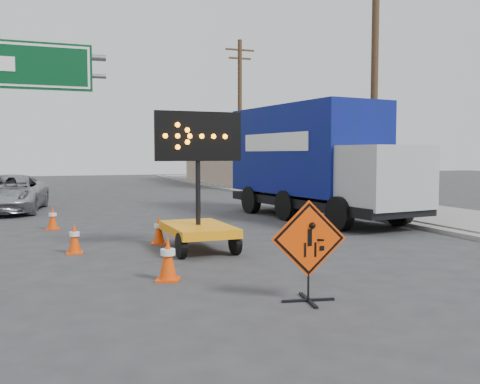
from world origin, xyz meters
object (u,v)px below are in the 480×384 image
arrow_board (198,220)px  box_truck (316,167)px  pickup_truck (9,193)px  construction_sign (309,248)px

arrow_board → box_truck: size_ratio=0.38×
arrow_board → pickup_truck: bearing=112.8°
construction_sign → pickup_truck: size_ratio=0.30×
box_truck → construction_sign: bearing=-126.5°
pickup_truck → box_truck: box_truck is taller
arrow_board → pickup_truck: 11.17m
pickup_truck → arrow_board: bearing=-58.9°
construction_sign → pickup_truck: construction_sign is taller
box_truck → arrow_board: bearing=-148.0°
pickup_truck → box_truck: bearing=-22.9°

